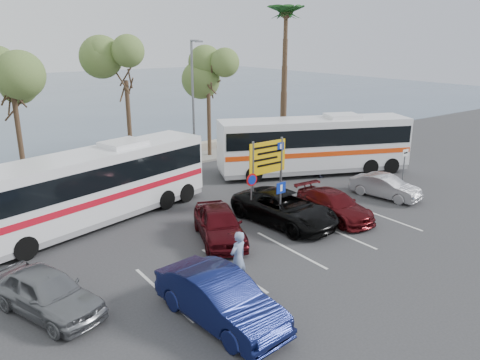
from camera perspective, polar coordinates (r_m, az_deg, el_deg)
ground at (r=20.89m, az=6.72°, el=-6.62°), size 120.00×120.00×0.00m
kerb_strip at (r=31.94m, az=-10.53°, el=1.78°), size 44.00×2.40×0.15m
seawall at (r=33.64m, az=-12.05°, el=2.87°), size 48.00×0.80×0.60m
sea at (r=75.52m, az=-26.24°, el=9.04°), size 140.00×140.00×0.00m
tree_left at (r=28.46m, az=-26.07°, el=10.67°), size 3.20×3.20×7.20m
tree_mid at (r=30.28m, az=-13.84°, el=13.40°), size 3.20×3.20×8.00m
tree_right at (r=33.09m, az=-3.92°, el=13.27°), size 3.20×3.20×7.40m
palm_tree at (r=37.26m, az=5.63°, el=19.36°), size 4.80×4.80×11.20m
street_lamp_right at (r=32.04m, az=-5.70°, el=10.29°), size 0.45×1.15×8.01m
direction_sign at (r=22.98m, az=3.37°, el=2.12°), size 2.20×0.12×3.60m
sign_no_stop at (r=21.65m, az=1.41°, el=-1.16°), size 0.60×0.08×2.35m
sign_parking at (r=20.77m, az=4.97°, el=-2.35°), size 0.50×0.07×2.25m
sign_taxi at (r=28.50m, az=19.39°, el=2.03°), size 0.50×0.07×2.20m
lane_markings at (r=19.51m, az=6.23°, el=-8.37°), size 12.02×4.20×0.01m
coach_bus_left at (r=22.47m, az=-17.23°, el=-1.00°), size 11.83×5.30×3.61m
coach_bus_right at (r=29.78m, az=9.00°, el=4.03°), size 11.96×7.13×3.72m
car_silver_a at (r=16.18m, az=-22.52°, el=-12.51°), size 3.05×4.56×1.44m
car_blue at (r=14.58m, az=-2.45°, el=-14.25°), size 2.16×4.91×1.57m
car_maroon at (r=22.86m, az=11.42°, el=-3.00°), size 2.10×4.52×1.28m
car_red at (r=19.96m, az=-2.54°, el=-5.36°), size 3.21×4.68×1.48m
suv_black at (r=21.80m, az=5.46°, el=-3.43°), size 3.02×5.58×1.49m
car_silver_b at (r=26.37m, az=17.29°, el=-0.77°), size 1.99×3.91×1.23m
pedestrian_near at (r=16.43m, az=-0.25°, el=-9.53°), size 0.82×0.64×2.00m
pedestrian_far at (r=29.27m, az=9.45°, el=2.19°), size 1.00×1.11×1.88m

